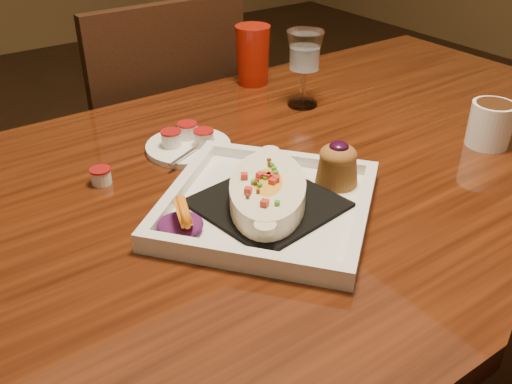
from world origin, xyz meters
TOP-DOWN VIEW (x-y plane):
  - table at (0.00, 0.00)m, footprint 1.50×0.90m
  - chair_far at (-0.00, 0.63)m, footprint 0.42×0.42m
  - plate at (-0.14, -0.08)m, footprint 0.42×0.42m
  - coffee_mug at (0.32, -0.13)m, footprint 0.11×0.08m
  - goblet at (0.16, 0.21)m, footprint 0.08×0.08m
  - saucer at (-0.14, 0.17)m, footprint 0.15×0.15m
  - creamer_loose at (-0.32, 0.15)m, footprint 0.03×0.03m
  - red_tumbler at (0.15, 0.38)m, footprint 0.08×0.08m

SIDE VIEW (x-z plane):
  - chair_far at x=0.00m, z-range 0.04..0.97m
  - table at x=0.00m, z-range 0.28..1.03m
  - saucer at x=-0.14m, z-range 0.71..0.81m
  - creamer_loose at x=-0.32m, z-range 0.75..0.78m
  - plate at x=-0.14m, z-range 0.73..0.82m
  - coffee_mug at x=0.32m, z-range 0.75..0.84m
  - red_tumbler at x=0.15m, z-range 0.75..0.88m
  - goblet at x=0.16m, z-range 0.78..0.94m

